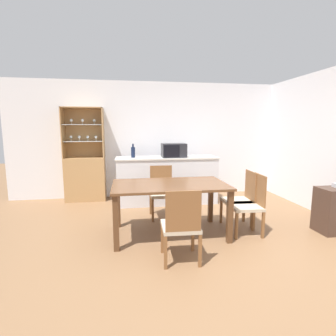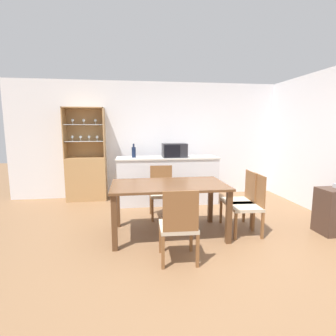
# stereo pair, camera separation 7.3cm
# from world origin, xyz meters

# --- Properties ---
(ground_plane) EXTENTS (18.00, 18.00, 0.00)m
(ground_plane) POSITION_xyz_m (0.00, 0.00, 0.00)
(ground_plane) COLOR brown
(wall_back) EXTENTS (6.80, 0.06, 2.55)m
(wall_back) POSITION_xyz_m (0.00, 2.63, 1.27)
(wall_back) COLOR silver
(wall_back) RESTS_ON ground_plane
(kitchen_counter) EXTENTS (2.05, 0.58, 0.96)m
(kitchen_counter) POSITION_xyz_m (-0.07, 1.92, 0.48)
(kitchen_counter) COLOR silver
(kitchen_counter) RESTS_ON ground_plane
(display_cabinet) EXTENTS (0.83, 0.39, 1.96)m
(display_cabinet) POSITION_xyz_m (-1.75, 2.41, 0.59)
(display_cabinet) COLOR tan
(display_cabinet) RESTS_ON ground_plane
(dining_table) EXTENTS (1.62, 0.94, 0.76)m
(dining_table) POSITION_xyz_m (-0.27, 0.30, 0.66)
(dining_table) COLOR brown
(dining_table) RESTS_ON ground_plane
(dining_chair_side_right_near) EXTENTS (0.45, 0.45, 0.88)m
(dining_chair_side_right_near) POSITION_xyz_m (0.87, 0.15, 0.44)
(dining_chair_side_right_near) COLOR #C1B299
(dining_chair_side_right_near) RESTS_ON ground_plane
(dining_chair_head_far) EXTENTS (0.43, 0.43, 0.88)m
(dining_chair_head_far) POSITION_xyz_m (-0.27, 1.10, 0.44)
(dining_chair_head_far) COLOR #C1B299
(dining_chair_head_far) RESTS_ON ground_plane
(dining_chair_side_right_far) EXTENTS (0.45, 0.45, 0.88)m
(dining_chair_side_right_far) POSITION_xyz_m (0.87, 0.44, 0.44)
(dining_chair_side_right_far) COLOR #C1B299
(dining_chair_side_right_far) RESTS_ON ground_plane
(dining_chair_head_near) EXTENTS (0.44, 0.44, 0.88)m
(dining_chair_head_near) POSITION_xyz_m (-0.28, -0.50, 0.44)
(dining_chair_head_near) COLOR #C1B299
(dining_chair_head_near) RESTS_ON ground_plane
(microwave) EXTENTS (0.48, 0.35, 0.28)m
(microwave) POSITION_xyz_m (0.07, 1.88, 1.10)
(microwave) COLOR #232328
(microwave) RESTS_ON kitchen_counter
(wine_bottle) EXTENTS (0.08, 0.08, 0.28)m
(wine_bottle) POSITION_xyz_m (-0.74, 1.94, 1.07)
(wine_bottle) COLOR #141E38
(wine_bottle) RESTS_ON kitchen_counter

